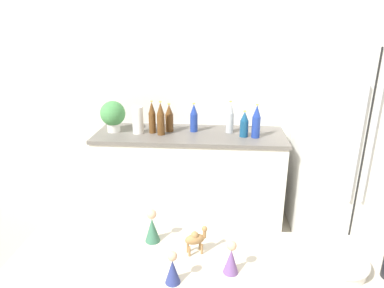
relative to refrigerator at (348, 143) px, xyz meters
name	(u,v)px	position (x,y,z in m)	size (l,w,h in m)	color
wall_back	(227,93)	(-1.11, 0.40, 0.37)	(8.00, 0.06, 2.55)	silver
back_counter	(190,177)	(-1.46, 0.07, -0.44)	(1.82, 0.63, 0.94)	silver
refrigerator	(348,143)	(0.00, 0.00, 0.00)	(0.88, 0.73, 1.81)	white
potted_plant	(113,115)	(-2.21, 0.06, 0.20)	(0.24, 0.24, 0.30)	silver
paper_towel_roll	(138,120)	(-1.96, 0.03, 0.16)	(0.10, 0.10, 0.26)	white
back_bottle_0	(230,118)	(-1.08, 0.12, 0.18)	(0.07, 0.07, 0.31)	#B2B7BC
back_bottle_1	(244,124)	(-0.95, 0.00, 0.15)	(0.08, 0.08, 0.25)	navy
back_bottle_2	(194,118)	(-1.43, 0.13, 0.17)	(0.07, 0.07, 0.28)	navy
back_bottle_3	(256,122)	(-0.84, -0.01, 0.18)	(0.08, 0.08, 0.31)	navy
back_bottle_4	(169,118)	(-1.67, 0.11, 0.16)	(0.08, 0.08, 0.28)	brown
back_bottle_5	(152,118)	(-1.82, 0.05, 0.18)	(0.07, 0.07, 0.31)	brown
back_bottle_6	(161,119)	(-1.73, 0.00, 0.19)	(0.07, 0.07, 0.32)	brown
fruit_bowl	(338,263)	(-0.70, -1.89, 0.13)	(0.23, 0.23, 0.06)	white
camel_figurine	(196,238)	(-1.27, -1.83, 0.17)	(0.10, 0.07, 0.13)	olive
wise_man_figurine_blue	(231,259)	(-1.13, -1.94, 0.16)	(0.06, 0.06, 0.14)	#6B4784
wise_man_figurine_crimson	(173,269)	(-1.35, -2.02, 0.16)	(0.06, 0.06, 0.14)	navy
wise_man_figurine_purple	(152,228)	(-1.48, -1.76, 0.17)	(0.07, 0.07, 0.16)	#33664C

